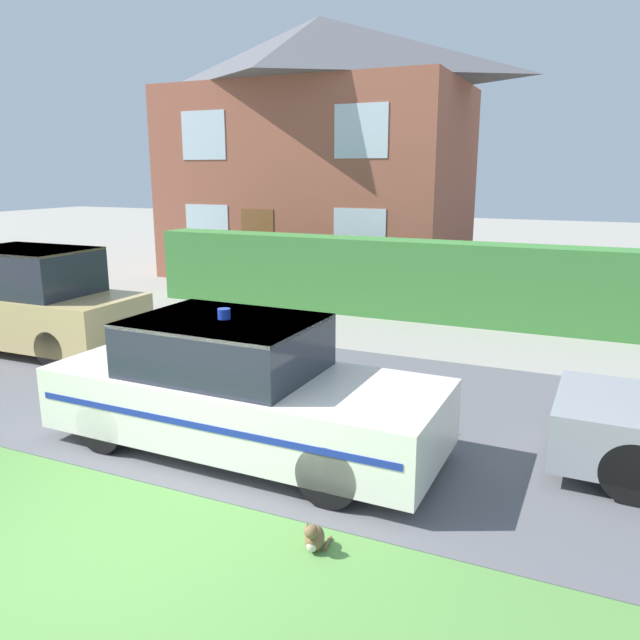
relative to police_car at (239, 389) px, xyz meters
The scene contains 8 objects.
ground_plane 2.29m from the police_car, 89.49° to the right, with size 80.00×80.00×0.00m, color gray.
road_strip 1.69m from the police_car, 89.28° to the left, with size 28.00×5.36×0.01m, color #5B5B60.
lawn_verge 2.51m from the police_car, 89.54° to the right, with size 28.00×2.54×0.01m, color #568C42.
garden_hedge 7.17m from the police_car, 89.54° to the left, with size 12.59×0.85×1.67m, color #3D7F38.
police_car is the anchor object (origin of this frame).
cat 2.26m from the police_car, 42.63° to the right, with size 0.20×0.35×0.30m.
neighbour_car_near 5.97m from the police_car, 160.00° to the left, with size 4.32×1.71×1.78m.
house_left 13.01m from the police_car, 110.18° to the left, with size 8.79×5.53×7.40m.
Camera 1 is at (3.53, -3.50, 3.09)m, focal length 35.00 mm.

